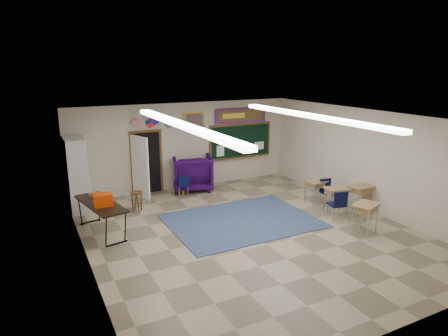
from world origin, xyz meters
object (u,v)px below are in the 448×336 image
student_desk_front_left (336,199)px  student_desk_front_right (316,191)px  wingback_armchair (192,172)px  wooden_stool (137,202)px  folding_table (102,217)px

student_desk_front_left → student_desk_front_right: 0.93m
student_desk_front_left → student_desk_front_right: (0.01, 0.93, -0.02)m
wingback_armchair → wooden_stool: wingback_armchair is taller
student_desk_front_left → student_desk_front_right: size_ratio=1.04×
student_desk_front_left → folding_table: size_ratio=0.37×
folding_table → wooden_stool: 1.67m
student_desk_front_right → wooden_stool: (-5.17, 1.86, -0.11)m
folding_table → student_desk_front_left: bearing=-26.0°
wingback_armchair → student_desk_front_right: (2.84, -3.17, -0.19)m
student_desk_front_left → wooden_stool: (-5.15, 2.79, -0.12)m
student_desk_front_right → folding_table: 6.43m
folding_table → wooden_stool: bearing=31.5°
wingback_armchair → wooden_stool: 2.68m
student_desk_front_left → wingback_armchair: bearing=136.9°
wingback_armchair → student_desk_front_left: size_ratio=1.71×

